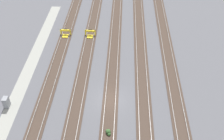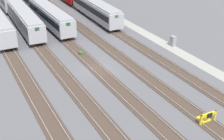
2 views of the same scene
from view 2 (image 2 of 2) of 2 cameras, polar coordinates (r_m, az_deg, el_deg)
ground_plane at (r=42.05m, az=-2.76°, el=0.17°), size 400.00×400.00×0.00m
service_walkway at (r=48.71m, az=11.71°, el=3.48°), size 54.00×2.00×0.01m
rail_track_nearest at (r=46.31m, az=7.67°, el=2.62°), size 90.00×2.23×0.21m
rail_track_near_inner at (r=43.98m, az=2.70°, el=1.48°), size 90.00×2.24×0.21m
rail_track_middle at (r=42.03m, az=-2.77°, el=0.22°), size 90.00×2.24×0.21m
rail_track_far_inner at (r=40.53m, az=-8.70°, el=-1.15°), size 90.00×2.23×0.21m
rail_track_farthest at (r=39.51m, az=-15.03°, el=-2.59°), size 90.00×2.23×0.21m
subway_car_front_row_left_inner at (r=61.92m, az=-2.99°, el=11.02°), size 18.06×3.26×3.70m
subway_car_front_row_right_inner at (r=57.75m, az=-15.66°, el=8.90°), size 18.06×3.25×3.70m
subway_car_front_row_rightmost at (r=58.82m, az=-11.24°, el=9.70°), size 18.05×3.15×3.70m
bumper_stop_near_inner_track at (r=32.97m, az=16.84°, el=-8.26°), size 1.36×2.01×1.22m
electrical_cabinet at (r=50.15m, az=11.09°, el=5.21°), size 0.90×0.73×1.60m
weed_clump at (r=46.65m, az=-5.77°, el=3.18°), size 0.92×0.70×0.64m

